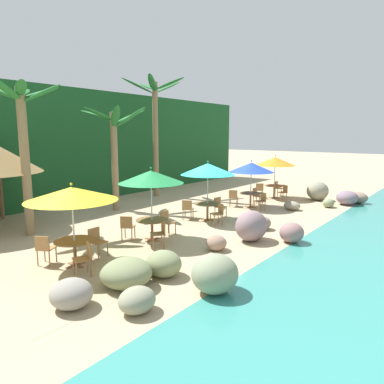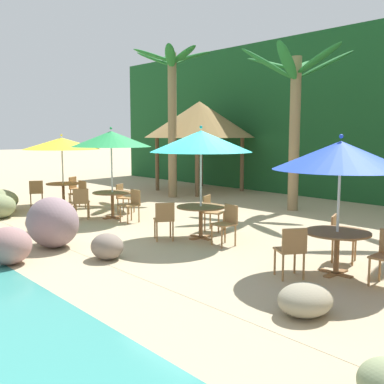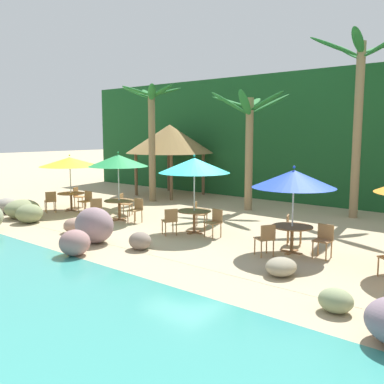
# 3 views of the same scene
# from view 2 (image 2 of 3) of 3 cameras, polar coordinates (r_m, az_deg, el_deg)

# --- Properties ---
(ground_plane) EXTENTS (120.00, 120.00, 0.00)m
(ground_plane) POSITION_cam_2_polar(r_m,az_deg,el_deg) (10.69, -0.20, -5.62)
(ground_plane) COLOR tan
(terrace_deck) EXTENTS (18.00, 5.20, 0.01)m
(terrace_deck) POSITION_cam_2_polar(r_m,az_deg,el_deg) (10.69, -0.20, -5.59)
(terrace_deck) COLOR tan
(terrace_deck) RESTS_ON ground
(rock_seawall) EXTENTS (16.92, 3.20, 1.06)m
(rock_seawall) POSITION_cam_2_polar(r_m,az_deg,el_deg) (9.03, -14.01, -5.63)
(rock_seawall) COLOR #987663
(rock_seawall) RESTS_ON ground
(umbrella_yellow) EXTENTS (2.47, 2.47, 2.35)m
(umbrella_yellow) POSITION_cam_2_polar(r_m,az_deg,el_deg) (15.76, -15.72, 5.76)
(umbrella_yellow) COLOR silver
(umbrella_yellow) RESTS_ON ground
(dining_table_yellow) EXTENTS (1.10, 1.10, 0.74)m
(dining_table_yellow) POSITION_cam_2_polar(r_m,az_deg,el_deg) (15.85, -15.54, 0.59)
(dining_table_yellow) COLOR brown
(dining_table_yellow) RESTS_ON ground
(chair_yellow_seaward) EXTENTS (0.45, 0.45, 0.87)m
(chair_yellow_seaward) POSITION_cam_2_polar(r_m,az_deg,el_deg) (15.18, -13.64, -0.01)
(chair_yellow_seaward) COLOR #9E7042
(chair_yellow_seaward) RESTS_ON ground
(chair_yellow_inland) EXTENTS (0.58, 0.58, 0.87)m
(chair_yellow_inland) POSITION_cam_2_polar(r_m,az_deg,el_deg) (16.61, -14.12, 0.58)
(chair_yellow_inland) COLOR #9E7042
(chair_yellow_inland) RESTS_ON ground
(chair_yellow_left) EXTENTS (0.55, 0.55, 0.87)m
(chair_yellow_left) POSITION_cam_2_polar(r_m,az_deg,el_deg) (15.75, -18.59, 0.07)
(chair_yellow_left) COLOR #9E7042
(chair_yellow_left) RESTS_ON ground
(umbrella_green) EXTENTS (2.21, 2.21, 2.55)m
(umbrella_green) POSITION_cam_2_polar(r_m,az_deg,el_deg) (13.07, -9.91, 6.43)
(umbrella_green) COLOR silver
(umbrella_green) RESTS_ON ground
(dining_table_green) EXTENTS (1.10, 1.10, 0.74)m
(dining_table_green) POSITION_cam_2_polar(r_m,az_deg,el_deg) (13.19, -9.76, -0.54)
(dining_table_green) COLOR brown
(dining_table_green) RESTS_ON ground
(chair_green_seaward) EXTENTS (0.42, 0.43, 0.87)m
(chair_green_seaward) POSITION_cam_2_polar(r_m,az_deg,el_deg) (12.55, -7.36, -1.36)
(chair_green_seaward) COLOR #9E7042
(chair_green_seaward) RESTS_ON ground
(chair_green_inland) EXTENTS (0.58, 0.58, 0.87)m
(chair_green_inland) POSITION_cam_2_polar(r_m,az_deg,el_deg) (14.00, -8.47, -0.49)
(chair_green_inland) COLOR #9E7042
(chair_green_inland) RESTS_ON ground
(chair_green_left) EXTENTS (0.59, 0.59, 0.87)m
(chair_green_left) POSITION_cam_2_polar(r_m,az_deg,el_deg) (13.18, -13.46, -1.09)
(chair_green_left) COLOR #9E7042
(chair_green_left) RESTS_ON ground
(umbrella_teal) EXTENTS (2.29, 2.29, 2.55)m
(umbrella_teal) POSITION_cam_2_polar(r_m,az_deg,el_deg) (10.36, 1.11, 6.24)
(umbrella_teal) COLOR silver
(umbrella_teal) RESTS_ON ground
(dining_table_teal) EXTENTS (1.10, 1.10, 0.74)m
(dining_table_teal) POSITION_cam_2_polar(r_m,az_deg,el_deg) (10.50, 1.09, -2.43)
(dining_table_teal) COLOR brown
(dining_table_teal) RESTS_ON ground
(chair_teal_seaward) EXTENTS (0.47, 0.48, 0.87)m
(chair_teal_seaward) POSITION_cam_2_polar(r_m,az_deg,el_deg) (9.90, 4.32, -3.64)
(chair_teal_seaward) COLOR #9E7042
(chair_teal_seaward) RESTS_ON ground
(chair_teal_inland) EXTENTS (0.56, 0.56, 0.87)m
(chair_teal_inland) POSITION_cam_2_polar(r_m,az_deg,el_deg) (11.33, 2.34, -2.24)
(chair_teal_inland) COLOR #9E7042
(chair_teal_inland) RESTS_ON ground
(chair_teal_left) EXTENTS (0.58, 0.58, 0.87)m
(chair_teal_left) POSITION_cam_2_polar(r_m,az_deg,el_deg) (10.28, -3.43, -3.22)
(chair_teal_left) COLOR #9E7042
(chair_teal_left) RESTS_ON ground
(umbrella_blue) EXTENTS (2.22, 2.22, 2.37)m
(umbrella_blue) POSITION_cam_2_polar(r_m,az_deg,el_deg) (8.01, 17.78, 4.30)
(umbrella_blue) COLOR silver
(umbrella_blue) RESTS_ON ground
(dining_table_blue) EXTENTS (1.10, 1.10, 0.74)m
(dining_table_blue) POSITION_cam_2_polar(r_m,az_deg,el_deg) (8.20, 17.40, -5.53)
(dining_table_blue) COLOR brown
(dining_table_blue) RESTS_ON ground
(chair_blue_inland) EXTENTS (0.55, 0.55, 0.87)m
(chair_blue_inland) POSITION_cam_2_polar(r_m,az_deg,el_deg) (9.05, 17.67, -5.00)
(chair_blue_inland) COLOR #9E7042
(chair_blue_inland) RESTS_ON ground
(chair_blue_left) EXTENTS (0.58, 0.58, 0.87)m
(chair_blue_left) POSITION_cam_2_polar(r_m,az_deg,el_deg) (7.77, 12.14, -6.81)
(chair_blue_left) COLOR #9E7042
(chair_blue_left) RESTS_ON ground
(palm_tree_nearest) EXTENTS (2.74, 2.74, 5.39)m
(palm_tree_nearest) POSITION_cam_2_polar(r_m,az_deg,el_deg) (17.28, -2.48, 11.71)
(palm_tree_nearest) COLOR olive
(palm_tree_nearest) RESTS_ON ground
(palm_tree_second) EXTENTS (3.53, 3.40, 4.89)m
(palm_tree_second) POSITION_cam_2_polar(r_m,az_deg,el_deg) (14.57, 12.54, 11.02)
(palm_tree_second) COLOR olive
(palm_tree_second) RESTS_ON ground
(palapa_hut) EXTENTS (4.51, 4.51, 3.66)m
(palapa_hut) POSITION_cam_2_polar(r_m,az_deg,el_deg) (19.13, 0.92, 8.86)
(palapa_hut) COLOR brown
(palapa_hut) RESTS_ON ground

